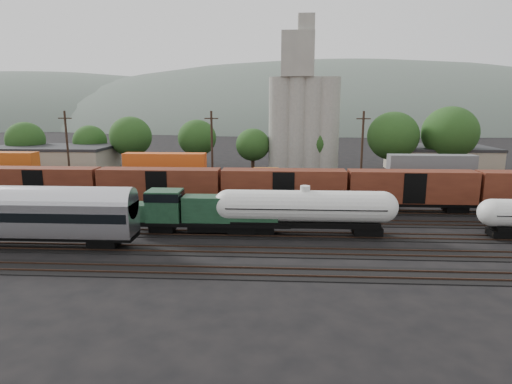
# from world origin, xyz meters

# --- Properties ---
(ground) EXTENTS (600.00, 600.00, 0.00)m
(ground) POSITION_xyz_m (0.00, 0.00, 0.00)
(ground) COLOR black
(tracks) EXTENTS (180.00, 33.20, 0.20)m
(tracks) POSITION_xyz_m (0.00, 0.00, 0.05)
(tracks) COLOR black
(tracks) RESTS_ON ground
(green_locomotive) EXTENTS (15.95, 2.81, 4.22)m
(green_locomotive) POSITION_xyz_m (-8.71, -5.00, 2.42)
(green_locomotive) COLOR black
(green_locomotive) RESTS_ON ground
(tank_car_a) EXTENTS (18.36, 3.29, 4.81)m
(tank_car_a) POSITION_xyz_m (1.50, -5.00, 2.85)
(tank_car_a) COLOR silver
(tank_car_a) RESTS_ON ground
(passenger_coach) EXTENTS (24.16, 2.98, 5.49)m
(passenger_coach) POSITION_xyz_m (-26.15, -10.00, 3.36)
(passenger_coach) COLOR silver
(passenger_coach) RESTS_ON ground
(orange_locomotive) EXTENTS (17.00, 2.83, 4.25)m
(orange_locomotive) POSITION_xyz_m (1.36, 10.00, 2.43)
(orange_locomotive) COLOR black
(orange_locomotive) RESTS_ON ground
(boxcar_string) EXTENTS (169.00, 2.90, 4.20)m
(boxcar_string) POSITION_xyz_m (14.85, 5.00, 3.12)
(boxcar_string) COLOR black
(boxcar_string) RESTS_ON ground
(container_wall) EXTENTS (160.00, 2.60, 5.80)m
(container_wall) POSITION_xyz_m (-12.17, 15.00, 2.63)
(container_wall) COLOR black
(container_wall) RESTS_ON ground
(grain_silo) EXTENTS (13.40, 5.00, 29.00)m
(grain_silo) POSITION_xyz_m (3.28, 36.00, 11.26)
(grain_silo) COLOR gray
(grain_silo) RESTS_ON ground
(industrial_sheds) EXTENTS (119.38, 17.26, 5.10)m
(industrial_sheds) POSITION_xyz_m (6.63, 35.25, 2.56)
(industrial_sheds) COLOR #9E937F
(industrial_sheds) RESTS_ON ground
(tree_band) EXTENTS (163.72, 19.39, 12.69)m
(tree_band) POSITION_xyz_m (6.17, 36.30, 6.46)
(tree_band) COLOR black
(tree_band) RESTS_ON ground
(utility_poles) EXTENTS (122.20, 0.36, 12.00)m
(utility_poles) POSITION_xyz_m (0.00, 22.00, 6.21)
(utility_poles) COLOR black
(utility_poles) RESTS_ON ground
(distant_hills) EXTENTS (860.00, 286.00, 130.00)m
(distant_hills) POSITION_xyz_m (23.92, 260.00, -20.56)
(distant_hills) COLOR #59665B
(distant_hills) RESTS_ON ground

